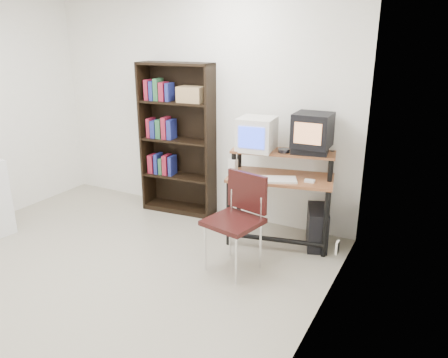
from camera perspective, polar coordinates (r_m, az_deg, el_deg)
The scene contains 16 objects.
floor at distance 4.28m, azimuth -17.67°, elevation -12.69°, with size 4.00×4.00×0.01m, color #B0A892.
back_wall at distance 5.31m, azimuth -3.60°, elevation 9.32°, with size 4.00×0.01×2.60m, color white.
right_wall at distance 2.72m, azimuth 10.63°, elevation -0.00°, with size 0.01×4.00×2.60m, color white.
computer_desk at distance 4.60m, azimuth 7.40°, elevation -0.34°, with size 1.16×0.76×0.98m.
crt_monitor at distance 4.60m, azimuth 4.31°, elevation 5.88°, with size 0.40×0.41×0.35m.
vcr at distance 4.54m, azimuth 11.15°, elevation 3.68°, with size 0.36×0.26×0.08m, color black.
crt_tv at distance 4.50m, azimuth 11.49°, elevation 6.27°, with size 0.37×0.37×0.34m.
cd_spindle at distance 4.53m, azimuth 7.83°, elevation 3.61°, with size 0.12×0.12×0.05m, color #26262B.
keyboard at distance 4.43m, azimuth 6.41°, elevation -0.16°, with size 0.47×0.21×0.04m, color silver.
mousepad at distance 4.44m, azimuth 11.04°, elevation -0.53°, with size 0.22×0.18×0.01m, color black.
mouse at distance 4.44m, azimuth 11.12°, elevation -0.30°, with size 0.10×0.06×0.03m, color white.
desk_speaker at distance 4.61m, azimuth 1.18°, elevation 1.59°, with size 0.08×0.07×0.17m, color silver.
pc_tower at distance 4.72m, azimuth 12.08°, elevation -6.16°, with size 0.20×0.45×0.42m, color black.
school_chair at distance 4.08m, azimuth 1.90°, elevation -4.29°, with size 0.54×0.54×0.92m.
bookshelf at distance 5.36m, azimuth -5.96°, elevation 5.39°, with size 0.94×0.39×1.83m.
wall_outlet at distance 4.14m, azimuth 14.58°, elevation -8.66°, with size 0.02×0.08×0.12m, color beige.
Camera 1 is at (2.74, -2.47, 2.15)m, focal length 35.00 mm.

